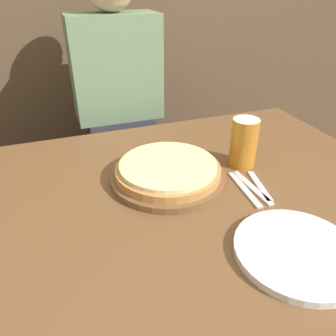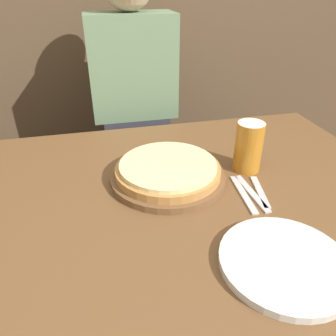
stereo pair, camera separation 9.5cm
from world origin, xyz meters
The scene contains 8 objects.
dining_table centered at (0.00, 0.00, 0.38)m, with size 1.33×0.98×0.76m.
pizza_on_board centered at (-0.02, 0.08, 0.78)m, with size 0.34×0.34×0.06m.
beer_glass centered at (0.23, 0.09, 0.84)m, with size 0.08×0.08×0.15m.
dinner_plate centered at (0.14, -0.30, 0.77)m, with size 0.27×0.27×0.02m.
fork centered at (0.17, -0.04, 0.76)m, with size 0.03×0.18×0.00m.
dinner_knife centered at (0.19, -0.04, 0.76)m, with size 0.02×0.18×0.00m.
spoon centered at (0.22, -0.04, 0.76)m, with size 0.05×0.15×0.00m.
diner_person centered at (-0.03, 0.70, 0.67)m, with size 0.36×0.20×1.35m.
Camera 1 is at (-0.30, -0.69, 1.28)m, focal length 35.00 mm.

